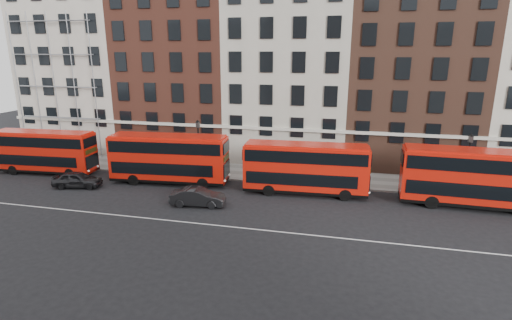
% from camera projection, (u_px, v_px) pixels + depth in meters
% --- Properties ---
extents(ground, '(120.00, 120.00, 0.00)m').
position_uv_depth(ground, '(251.00, 217.00, 29.69)').
color(ground, black).
rests_on(ground, ground).
extents(pavement, '(80.00, 5.00, 0.15)m').
position_uv_depth(pavement, '(277.00, 174.00, 39.52)').
color(pavement, slate).
rests_on(pavement, ground).
extents(kerb, '(80.00, 0.30, 0.16)m').
position_uv_depth(kerb, '(272.00, 182.00, 37.17)').
color(kerb, gray).
rests_on(kerb, ground).
extents(road_centre_line, '(70.00, 0.12, 0.01)m').
position_uv_depth(road_centre_line, '(244.00, 228.00, 27.82)').
color(road_centre_line, white).
rests_on(road_centre_line, ground).
extents(building_terrace, '(64.00, 11.95, 22.00)m').
position_uv_depth(building_terrace, '(287.00, 66.00, 43.79)').
color(building_terrace, '#B1A799').
rests_on(building_terrace, ground).
extents(bus_a, '(10.33, 3.11, 4.28)m').
position_uv_depth(bus_a, '(44.00, 151.00, 39.66)').
color(bus_a, red).
rests_on(bus_a, ground).
extents(bus_b, '(10.98, 3.49, 4.54)m').
position_uv_depth(bus_b, '(169.00, 158.00, 36.64)').
color(bus_b, red).
rests_on(bus_b, ground).
extents(bus_c, '(10.59, 3.05, 4.40)m').
position_uv_depth(bus_c, '(305.00, 167.00, 33.87)').
color(bus_c, red).
rests_on(bus_c, ground).
extents(bus_d, '(11.12, 3.07, 4.63)m').
position_uv_depth(bus_d, '(475.00, 177.00, 30.91)').
color(bus_d, red).
rests_on(bus_d, ground).
extents(car_rear, '(4.53, 2.52, 1.46)m').
position_uv_depth(car_rear, '(77.00, 179.00, 35.92)').
color(car_rear, '#232326').
rests_on(car_rear, ground).
extents(car_front, '(4.50, 2.05, 1.43)m').
position_uv_depth(car_front, '(198.00, 197.00, 31.72)').
color(car_front, black).
rests_on(car_front, ground).
extents(lamp_post_left, '(0.44, 0.44, 5.33)m').
position_uv_depth(lamp_post_left, '(199.00, 144.00, 39.17)').
color(lamp_post_left, black).
rests_on(lamp_post_left, pavement).
extents(lamp_post_right, '(0.44, 0.44, 5.33)m').
position_uv_depth(lamp_post_right, '(467.00, 161.00, 33.02)').
color(lamp_post_right, black).
rests_on(lamp_post_right, pavement).
extents(iron_railings, '(6.60, 0.06, 1.00)m').
position_uv_depth(iron_railings, '(280.00, 163.00, 41.43)').
color(iron_railings, black).
rests_on(iron_railings, pavement).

